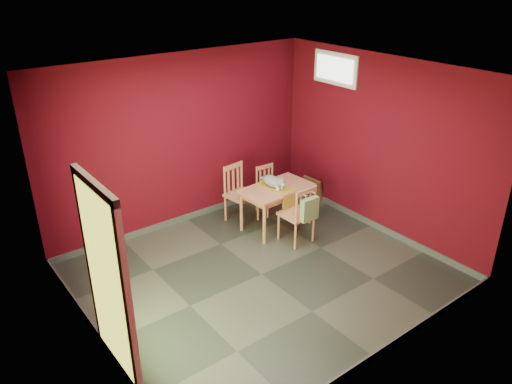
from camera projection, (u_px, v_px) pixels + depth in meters
ground at (262, 274)px, 6.79m from camera, size 4.50×4.50×0.00m
room_shell at (262, 271)px, 6.77m from camera, size 4.50×4.50×4.50m
doorway at (106, 276)px, 4.79m from camera, size 0.06×1.01×2.13m
window at (335, 69)px, 7.74m from camera, size 0.05×0.90×0.50m
outlet_plate at (263, 179)px, 8.97m from camera, size 0.08×0.02×0.12m
dining_table at (277, 192)px, 7.75m from camera, size 1.14×0.71×0.69m
table_runner at (281, 192)px, 7.66m from camera, size 0.34×0.65×0.32m
chair_far_left at (240, 193)px, 8.03m from camera, size 0.50×0.50×0.94m
chair_far_right at (269, 189)px, 8.34m from camera, size 0.39×0.39×0.80m
chair_near at (299, 213)px, 7.39m from camera, size 0.44×0.44×0.93m
tote_bag at (309, 209)px, 7.16m from camera, size 0.29×0.18×0.41m
cat at (273, 179)px, 7.71m from camera, size 0.37×0.50×0.23m
picture_frame at (313, 188)px, 8.85m from camera, size 0.15×0.41×0.40m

